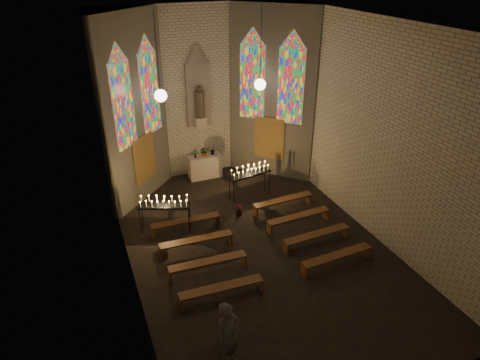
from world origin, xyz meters
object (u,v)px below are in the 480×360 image
votive_stand_left (164,203)px  votive_stand_right (250,172)px  visitor (228,337)px  altar (205,166)px  aisle_flower_pot (239,210)px

votive_stand_left → votive_stand_right: votive_stand_left is taller
visitor → altar: bearing=52.6°
aisle_flower_pot → votive_stand_right: size_ratio=0.25×
altar → visitor: 9.72m
votive_stand_right → visitor: size_ratio=0.96×
aisle_flower_pot → votive_stand_right: bearing=51.1°
aisle_flower_pot → visitor: bearing=-114.2°
votive_stand_left → altar: bearing=75.1°
altar → visitor: (-2.47, -9.39, 0.43)m
visitor → votive_stand_left: bearing=67.8°
altar → votive_stand_right: 2.63m
altar → aisle_flower_pot: altar is taller
aisle_flower_pot → visitor: size_ratio=0.24×
altar → votive_stand_left: votive_stand_left is taller
altar → votive_stand_right: size_ratio=0.78×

